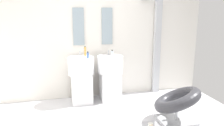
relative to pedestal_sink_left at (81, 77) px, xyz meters
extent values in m
cube|color=silver|center=(0.29, 0.35, 0.78)|extent=(4.80, 0.10, 2.60)
cube|color=white|center=(0.00, 0.00, -0.23)|extent=(0.40, 0.40, 0.58)
cylinder|color=white|center=(0.00, 0.00, 0.24)|extent=(0.51, 0.51, 0.34)
cylinder|color=#B7BABF|center=(0.00, 0.14, 0.45)|extent=(0.02, 0.02, 0.10)
cube|color=white|center=(0.58, 0.00, -0.23)|extent=(0.40, 0.40, 0.58)
cylinder|color=white|center=(0.58, 0.00, 0.24)|extent=(0.51, 0.51, 0.34)
cylinder|color=#B7BABF|center=(0.58, 0.14, 0.45)|extent=(0.02, 0.02, 0.10)
cube|color=#8C9EA8|center=(0.00, 0.28, 0.97)|extent=(0.22, 0.03, 0.74)
cube|color=#8C9EA8|center=(0.58, 0.28, 0.97)|extent=(0.22, 0.03, 0.74)
cube|color=#B7BABF|center=(1.69, 0.23, 0.51)|extent=(0.14, 0.08, 2.05)
cube|color=#B7BABF|center=(1.41, -1.24, -0.49)|extent=(0.56, 0.50, 0.06)
cylinder|color=#B7BABF|center=(1.41, -1.24, -0.32)|extent=(0.05, 0.05, 0.34)
torus|color=#333338|center=(1.41, -1.24, -0.12)|extent=(1.09, 1.09, 0.49)
cylinder|color=white|center=(0.92, -1.35, -0.46)|extent=(0.08, 0.08, 0.09)
cylinder|color=#4C72B7|center=(0.12, -0.12, 0.46)|extent=(0.04, 0.04, 0.11)
cylinder|color=black|center=(0.12, -0.12, 0.52)|extent=(0.02, 0.02, 0.02)
cylinder|color=silver|center=(0.59, -0.16, 0.47)|extent=(0.05, 0.05, 0.13)
cylinder|color=black|center=(0.59, -0.16, 0.54)|extent=(0.03, 0.03, 0.02)
cylinder|color=#C68C38|center=(0.10, 0.13, 0.49)|extent=(0.04, 0.04, 0.18)
cylinder|color=black|center=(0.10, 0.13, 0.59)|extent=(0.02, 0.02, 0.02)
camera|label=1|loc=(-0.44, -4.40, 1.29)|focal=36.98mm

